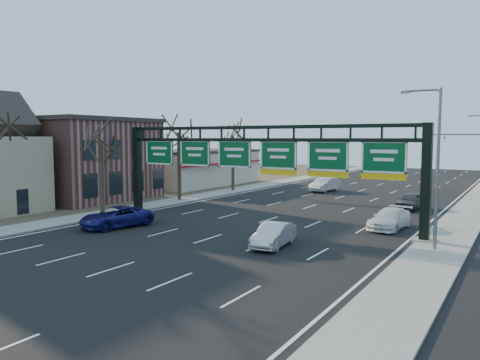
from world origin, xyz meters
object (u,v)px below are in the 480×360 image
Objects in this scene: sign_gantry at (258,161)px; car_silver_sedan at (274,235)px; car_white_wagon at (390,219)px; car_blue_suv at (116,217)px.

car_silver_sedan is at bearing -53.11° from sign_gantry.
car_white_wagon is (4.40, 8.98, 0.02)m from car_silver_sedan.
car_white_wagon is at bearing 57.78° from car_silver_sedan.
car_white_wagon is (8.70, 3.26, -3.93)m from sign_gantry.
sign_gantry is 8.17m from car_silver_sedan.
sign_gantry is at bearing -154.58° from car_white_wagon.
sign_gantry is 10.82m from car_blue_suv.
car_silver_sedan is 0.85× the size of car_white_wagon.
sign_gantry reaches higher than car_silver_sedan.
sign_gantry is at bearing 51.10° from car_blue_suv.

